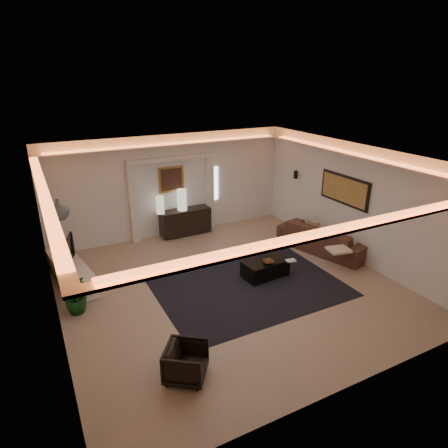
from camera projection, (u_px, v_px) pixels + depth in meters
name	position (u px, v px, depth m)	size (l,w,h in m)	color
floor	(228.00, 286.00, 8.76)	(7.00, 7.00, 0.00)	tan
ceiling	(229.00, 158.00, 7.71)	(7.00, 7.00, 0.00)	white
wall_back	(171.00, 186.00, 11.13)	(7.00, 7.00, 0.00)	white
wall_front	(348.00, 310.00, 5.33)	(7.00, 7.00, 0.00)	white
wall_left	(49.00, 260.00, 6.74)	(7.00, 7.00, 0.00)	white
wall_right	(353.00, 202.00, 9.73)	(7.00, 7.00, 0.00)	white
cove_soffit	(229.00, 171.00, 7.81)	(7.00, 7.00, 0.04)	silver
daylight_slit	(214.00, 184.00, 11.73)	(0.25, 0.03, 1.00)	white
area_rug	(248.00, 286.00, 8.76)	(4.00, 3.00, 0.01)	black
pilaster_left	(133.00, 204.00, 10.69)	(0.22, 0.20, 2.20)	silver
pilaster_right	(209.00, 193.00, 11.67)	(0.22, 0.20, 2.20)	silver
alcove_header	(171.00, 159.00, 10.76)	(2.52, 0.20, 0.12)	silver
painting_frame	(171.00, 179.00, 11.04)	(0.74, 0.04, 0.74)	tan
painting_canvas	(172.00, 179.00, 11.01)	(0.62, 0.02, 0.62)	#4C2D1E
art_panel_frame	(344.00, 190.00, 9.87)	(0.04, 1.64, 0.74)	black
art_panel_gold	(344.00, 190.00, 9.86)	(0.02, 1.50, 0.62)	tan
wall_sconce	(296.00, 175.00, 11.41)	(0.12, 0.12, 0.22)	black
wall_niche	(45.00, 223.00, 7.85)	(0.10, 0.55, 0.04)	silver
console	(185.00, 221.00, 11.43)	(1.47, 0.46, 0.74)	black
lamp_left	(160.00, 203.00, 10.87)	(0.22, 0.22, 0.50)	beige
lamp_right	(182.00, 199.00, 11.15)	(0.27, 0.27, 0.61)	beige
media_ledge	(71.00, 272.00, 8.90)	(0.56, 2.25, 0.42)	white
tv	(64.00, 252.00, 8.70)	(0.13, 1.01, 0.58)	black
figurine	(61.00, 242.00, 9.45)	(0.13, 0.13, 0.36)	black
ginger_jar	(58.00, 209.00, 7.89)	(0.41, 0.41, 0.43)	#334355
plant	(75.00, 296.00, 7.68)	(0.42, 0.42, 0.75)	#0F3A11
sofa	(324.00, 238.00, 10.40)	(0.96, 2.45, 0.71)	#462E18
throw_blanket	(339.00, 250.00, 9.25)	(0.51, 0.42, 0.06)	white
throw_pillow	(313.00, 227.00, 10.58)	(0.11, 0.38, 0.38)	tan
coffee_table	(265.00, 268.00, 9.12)	(1.03, 0.56, 0.38)	black
bowl	(268.00, 261.00, 8.92)	(0.27, 0.27, 0.07)	#462917
magazine	(291.00, 260.00, 9.02)	(0.22, 0.16, 0.03)	silver
armchair	(186.00, 362.00, 6.04)	(0.62, 0.63, 0.58)	black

